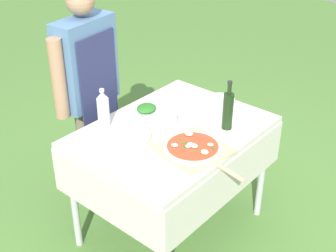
{
  "coord_description": "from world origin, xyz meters",
  "views": [
    {
      "loc": [
        -1.82,
        -1.52,
        2.19
      ],
      "look_at": [
        -0.04,
        0.0,
        0.82
      ],
      "focal_mm": 50.0,
      "sensor_mm": 36.0,
      "label": 1
    }
  ],
  "objects_px": {
    "oil_bottle": "(228,110)",
    "plate_stack": "(129,137)",
    "herb_container": "(146,109)",
    "prep_table": "(172,143)",
    "person_cook": "(88,84)",
    "mixing_tub": "(220,106)",
    "pizza_on_peel": "(194,149)",
    "sauce_jar": "(171,121)",
    "water_bottle": "(103,109)"
  },
  "relations": [
    {
      "from": "oil_bottle",
      "to": "plate_stack",
      "type": "height_order",
      "value": "oil_bottle"
    },
    {
      "from": "herb_container",
      "to": "plate_stack",
      "type": "bearing_deg",
      "value": -154.67
    },
    {
      "from": "prep_table",
      "to": "plate_stack",
      "type": "bearing_deg",
      "value": 154.51
    },
    {
      "from": "person_cook",
      "to": "mixing_tub",
      "type": "distance_m",
      "value": 0.86
    },
    {
      "from": "prep_table",
      "to": "mixing_tub",
      "type": "height_order",
      "value": "mixing_tub"
    },
    {
      "from": "prep_table",
      "to": "mixing_tub",
      "type": "bearing_deg",
      "value": -15.15
    },
    {
      "from": "person_cook",
      "to": "pizza_on_peel",
      "type": "distance_m",
      "value": 0.9
    },
    {
      "from": "prep_table",
      "to": "plate_stack",
      "type": "relative_size",
      "value": 4.29
    },
    {
      "from": "prep_table",
      "to": "oil_bottle",
      "type": "relative_size",
      "value": 3.73
    },
    {
      "from": "oil_bottle",
      "to": "herb_container",
      "type": "xyz_separation_m",
      "value": [
        -0.16,
        0.5,
        -0.1
      ]
    },
    {
      "from": "mixing_tub",
      "to": "herb_container",
      "type": "bearing_deg",
      "value": 129.5
    },
    {
      "from": "plate_stack",
      "to": "sauce_jar",
      "type": "xyz_separation_m",
      "value": [
        0.27,
        -0.08,
        0.02
      ]
    },
    {
      "from": "prep_table",
      "to": "water_bottle",
      "type": "relative_size",
      "value": 4.7
    },
    {
      "from": "oil_bottle",
      "to": "water_bottle",
      "type": "distance_m",
      "value": 0.73
    },
    {
      "from": "mixing_tub",
      "to": "plate_stack",
      "type": "bearing_deg",
      "value": 160.42
    },
    {
      "from": "water_bottle",
      "to": "mixing_tub",
      "type": "distance_m",
      "value": 0.73
    },
    {
      "from": "sauce_jar",
      "to": "person_cook",
      "type": "bearing_deg",
      "value": 98.82
    },
    {
      "from": "person_cook",
      "to": "herb_container",
      "type": "height_order",
      "value": "person_cook"
    },
    {
      "from": "person_cook",
      "to": "oil_bottle",
      "type": "distance_m",
      "value": 0.93
    },
    {
      "from": "prep_table",
      "to": "plate_stack",
      "type": "xyz_separation_m",
      "value": [
        -0.25,
        0.12,
        0.11
      ]
    },
    {
      "from": "water_bottle",
      "to": "herb_container",
      "type": "xyz_separation_m",
      "value": [
        0.29,
        -0.08,
        -0.09
      ]
    },
    {
      "from": "plate_stack",
      "to": "pizza_on_peel",
      "type": "bearing_deg",
      "value": -67.46
    },
    {
      "from": "pizza_on_peel",
      "to": "mixing_tub",
      "type": "xyz_separation_m",
      "value": [
        0.45,
        0.14,
        0.03
      ]
    },
    {
      "from": "water_bottle",
      "to": "sauce_jar",
      "type": "xyz_separation_m",
      "value": [
        0.26,
        -0.3,
        -0.08
      ]
    },
    {
      "from": "plate_stack",
      "to": "sauce_jar",
      "type": "bearing_deg",
      "value": -16.9
    },
    {
      "from": "water_bottle",
      "to": "herb_container",
      "type": "distance_m",
      "value": 0.31
    },
    {
      "from": "water_bottle",
      "to": "sauce_jar",
      "type": "bearing_deg",
      "value": -49.78
    },
    {
      "from": "mixing_tub",
      "to": "plate_stack",
      "type": "height_order",
      "value": "mixing_tub"
    },
    {
      "from": "prep_table",
      "to": "sauce_jar",
      "type": "height_order",
      "value": "sauce_jar"
    },
    {
      "from": "herb_container",
      "to": "plate_stack",
      "type": "distance_m",
      "value": 0.34
    },
    {
      "from": "pizza_on_peel",
      "to": "herb_container",
      "type": "bearing_deg",
      "value": 82.15
    },
    {
      "from": "water_bottle",
      "to": "prep_table",
      "type": "bearing_deg",
      "value": -55.69
    },
    {
      "from": "oil_bottle",
      "to": "herb_container",
      "type": "height_order",
      "value": "oil_bottle"
    },
    {
      "from": "water_bottle",
      "to": "pizza_on_peel",
      "type": "bearing_deg",
      "value": -77.12
    },
    {
      "from": "pizza_on_peel",
      "to": "mixing_tub",
      "type": "height_order",
      "value": "mixing_tub"
    },
    {
      "from": "person_cook",
      "to": "water_bottle",
      "type": "distance_m",
      "value": 0.35
    },
    {
      "from": "pizza_on_peel",
      "to": "plate_stack",
      "type": "xyz_separation_m",
      "value": [
        -0.15,
        0.36,
        0.0
      ]
    },
    {
      "from": "herb_container",
      "to": "mixing_tub",
      "type": "xyz_separation_m",
      "value": [
        0.29,
        -0.36,
        0.03
      ]
    },
    {
      "from": "prep_table",
      "to": "mixing_tub",
      "type": "relative_size",
      "value": 6.45
    },
    {
      "from": "herb_container",
      "to": "plate_stack",
      "type": "relative_size",
      "value": 0.62
    },
    {
      "from": "person_cook",
      "to": "pizza_on_peel",
      "type": "bearing_deg",
      "value": 81.75
    },
    {
      "from": "prep_table",
      "to": "herb_container",
      "type": "relative_size",
      "value": 6.89
    },
    {
      "from": "water_bottle",
      "to": "person_cook",
      "type": "bearing_deg",
      "value": 62.97
    },
    {
      "from": "sauce_jar",
      "to": "prep_table",
      "type": "bearing_deg",
      "value": -126.55
    },
    {
      "from": "oil_bottle",
      "to": "mixing_tub",
      "type": "height_order",
      "value": "oil_bottle"
    },
    {
      "from": "prep_table",
      "to": "sauce_jar",
      "type": "bearing_deg",
      "value": 53.45
    },
    {
      "from": "oil_bottle",
      "to": "mixing_tub",
      "type": "distance_m",
      "value": 0.2
    },
    {
      "from": "person_cook",
      "to": "pizza_on_peel",
      "type": "xyz_separation_m",
      "value": [
        -0.03,
        -0.89,
        -0.11
      ]
    },
    {
      "from": "herb_container",
      "to": "sauce_jar",
      "type": "xyz_separation_m",
      "value": [
        -0.03,
        -0.23,
        0.01
      ]
    },
    {
      "from": "sauce_jar",
      "to": "pizza_on_peel",
      "type": "bearing_deg",
      "value": -114.58
    }
  ]
}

